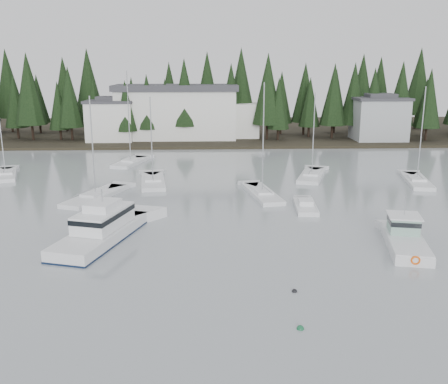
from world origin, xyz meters
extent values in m
plane|color=#91989C|center=(0.00, 0.00, 0.00)|extent=(260.00, 260.00, 0.00)
cube|color=black|center=(0.00, 97.00, 0.00)|extent=(240.00, 54.00, 1.00)
cube|color=silver|center=(-18.00, 79.00, 4.25)|extent=(9.00, 7.00, 7.50)
cube|color=#38383D|center=(-18.00, 79.00, 8.25)|extent=(9.54, 7.42, 0.50)
cube|color=#38383D|center=(-18.00, 79.00, 8.85)|extent=(4.95, 3.85, 0.80)
cube|color=#999EA0|center=(36.00, 78.00, 4.50)|extent=(10.00, 8.00, 8.00)
cube|color=#38383D|center=(36.00, 78.00, 8.75)|extent=(10.60, 8.48, 0.50)
cube|color=#38383D|center=(36.00, 78.00, 9.35)|extent=(5.50, 4.40, 0.80)
cube|color=silver|center=(-5.00, 82.00, 5.50)|extent=(24.00, 10.00, 10.00)
cube|color=#38383D|center=(-5.00, 82.00, 10.80)|extent=(25.00, 11.00, 1.20)
cube|color=silver|center=(7.00, 84.00, 4.00)|extent=(10.00, 8.00, 7.00)
cube|color=silver|center=(-8.46, 20.51, 0.17)|extent=(7.18, 12.81, 1.78)
cube|color=#0E1A34|center=(-8.46, 20.51, 0.03)|extent=(7.23, 12.88, 0.24)
cube|color=white|center=(-8.28, 21.10, 1.89)|extent=(4.82, 6.99, 1.61)
cube|color=black|center=(-8.28, 21.10, 2.28)|extent=(4.91, 7.07, 0.45)
cube|color=white|center=(-8.28, 21.10, 3.06)|extent=(3.10, 3.71, 0.72)
cylinder|color=#A5A8AD|center=(-8.28, 21.10, 3.95)|extent=(0.10, 0.10, 1.22)
cube|color=silver|center=(17.87, 17.54, 0.11)|extent=(4.71, 8.96, 1.39)
cube|color=silver|center=(17.87, 17.54, 0.85)|extent=(4.62, 8.78, 0.13)
cube|color=#83AB9A|center=(18.23, 19.21, 1.60)|extent=(2.93, 3.02, 1.49)
cube|color=white|center=(18.23, 19.21, 2.40)|extent=(3.29, 3.41, 0.13)
cube|color=black|center=(18.23, 19.21, 1.90)|extent=(3.00, 3.07, 0.43)
cylinder|color=#A5A8AD|center=(18.23, 19.21, 3.30)|extent=(0.08, 0.08, 1.71)
torus|color=#F2590C|center=(16.97, 13.37, 0.59)|extent=(0.76, 0.30, 0.75)
cube|color=silver|center=(-27.29, 47.83, -0.03)|extent=(5.49, 9.41, 1.05)
cube|color=white|center=(-27.29, 47.83, 0.62)|extent=(2.82, 3.52, 0.30)
cylinder|color=#A5A8AD|center=(-27.29, 47.83, 5.60)|extent=(0.14, 0.14, 10.19)
cube|color=silver|center=(15.70, 45.63, -0.03)|extent=(5.93, 10.29, 1.05)
cube|color=white|center=(15.70, 45.63, 0.62)|extent=(3.01, 3.83, 0.30)
cylinder|color=#A5A8AD|center=(15.70, 45.63, 6.07)|extent=(0.14, 0.14, 11.13)
cube|color=silver|center=(-12.05, 35.35, -0.03)|extent=(6.45, 10.93, 1.05)
cube|color=white|center=(-12.05, 35.35, 0.62)|extent=(3.13, 4.08, 0.30)
cylinder|color=#A5A8AD|center=(-12.05, 35.35, 6.17)|extent=(0.14, 0.14, 11.33)
cube|color=silver|center=(28.99, 41.73, -0.03)|extent=(4.58, 10.07, 1.05)
cube|color=white|center=(28.99, 41.73, 0.62)|extent=(2.52, 3.62, 0.30)
cylinder|color=#A5A8AD|center=(28.99, 41.73, 6.53)|extent=(0.14, 0.14, 12.07)
cube|color=silver|center=(7.64, 35.71, -0.03)|extent=(4.35, 10.25, 1.05)
cube|color=white|center=(7.64, 35.71, 0.62)|extent=(2.43, 3.65, 0.30)
cylinder|color=#A5A8AD|center=(7.64, 35.71, 6.90)|extent=(0.14, 0.14, 12.81)
cube|color=silver|center=(-6.11, 42.87, -0.03)|extent=(4.17, 10.30, 1.05)
cube|color=white|center=(-6.11, 42.87, 0.62)|extent=(2.48, 3.63, 0.30)
cylinder|color=#A5A8AD|center=(-6.11, 42.87, 5.89)|extent=(0.14, 0.14, 10.78)
cube|color=silver|center=(-10.99, 56.57, -0.03)|extent=(5.22, 9.57, 1.05)
cube|color=white|center=(-10.99, 56.57, 0.62)|extent=(2.76, 3.53, 0.30)
cylinder|color=#A5A8AD|center=(-10.99, 56.57, 7.46)|extent=(0.14, 0.14, 13.92)
cube|color=silver|center=(11.74, 29.99, 0.05)|extent=(2.72, 6.54, 0.90)
cube|color=white|center=(11.74, 29.99, 0.75)|extent=(1.66, 2.16, 0.55)
sphere|color=#145933|center=(6.41, 4.51, 0.00)|extent=(0.45, 0.45, 0.45)
sphere|color=black|center=(6.94, 9.50, 0.00)|extent=(0.40, 0.40, 0.40)
camera|label=1|loc=(0.89, -21.88, 15.09)|focal=40.00mm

